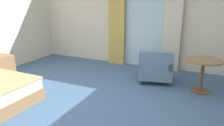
# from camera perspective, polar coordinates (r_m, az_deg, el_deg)

# --- Properties ---
(ground) EXTENTS (6.97, 6.51, 0.10)m
(ground) POSITION_cam_1_polar(r_m,az_deg,el_deg) (3.79, -6.34, -13.26)
(ground) COLOR #426084
(wall_back) EXTENTS (6.57, 0.12, 2.86)m
(wall_back) POSITION_cam_1_polar(r_m,az_deg,el_deg) (6.06, 8.05, 12.63)
(wall_back) COLOR beige
(wall_back) RESTS_ON ground
(balcony_glass_door) EXTENTS (1.11, 0.02, 2.51)m
(balcony_glass_door) POSITION_cam_1_polar(r_m,az_deg,el_deg) (5.97, 8.67, 10.90)
(balcony_glass_door) COLOR silver
(balcony_glass_door) RESTS_ON ground
(curtain_panel_left) EXTENTS (0.47, 0.10, 2.65)m
(curtain_panel_left) POSITION_cam_1_polar(r_m,az_deg,el_deg) (6.13, 1.31, 11.86)
(curtain_panel_left) COLOR tan
(curtain_panel_left) RESTS_ON ground
(curtain_panel_right) EXTENTS (0.44, 0.10, 2.65)m
(curtain_panel_right) POSITION_cam_1_polar(r_m,az_deg,el_deg) (5.71, 16.05, 10.89)
(curtain_panel_right) COLOR beige
(curtain_panel_right) RESTS_ON ground
(nightstand) EXTENTS (0.49, 0.47, 0.51)m
(nightstand) POSITION_cam_1_polar(r_m,az_deg,el_deg) (5.94, -27.61, -0.69)
(nightstand) COLOR olive
(nightstand) RESTS_ON ground
(armchair_by_window) EXTENTS (0.87, 0.86, 0.77)m
(armchair_by_window) POSITION_cam_1_polar(r_m,az_deg,el_deg) (4.97, 11.57, -1.48)
(armchair_by_window) COLOR slate
(armchair_by_window) RESTS_ON ground
(round_cafe_table) EXTENTS (0.72, 0.72, 0.69)m
(round_cafe_table) POSITION_cam_1_polar(r_m,az_deg,el_deg) (4.66, 23.13, -1.20)
(round_cafe_table) COLOR olive
(round_cafe_table) RESTS_ON ground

